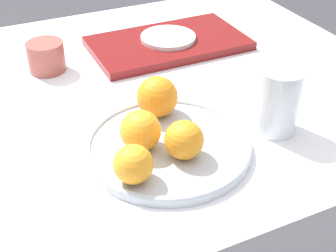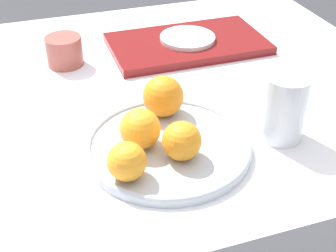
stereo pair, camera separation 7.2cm
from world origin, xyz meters
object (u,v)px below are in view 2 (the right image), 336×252
at_px(orange_2, 163,96).
at_px(side_plate, 188,38).
at_px(orange_3, 127,161).
at_px(orange_0, 140,129).
at_px(water_glass, 284,107).
at_px(cup_2, 64,51).
at_px(serving_tray, 187,44).
at_px(orange_1, 182,141).
at_px(fruit_platter, 168,146).

relative_size(orange_2, side_plate, 0.57).
bearing_deg(orange_2, orange_3, -125.14).
bearing_deg(orange_0, water_glass, -8.15).
xyz_separation_m(orange_2, cup_2, (-0.14, 0.28, -0.02)).
bearing_deg(serving_tray, orange_3, -121.03).
xyz_separation_m(water_glass, side_plate, (-0.03, 0.40, -0.04)).
bearing_deg(side_plate, orange_3, -121.03).
xyz_separation_m(orange_1, orange_3, (-0.10, -0.02, -0.00)).
distance_m(fruit_platter, orange_2, 0.10).
bearing_deg(orange_0, orange_1, -42.80).
bearing_deg(water_glass, side_plate, 94.03).
xyz_separation_m(orange_1, side_plate, (0.16, 0.41, -0.02)).
bearing_deg(orange_2, fruit_platter, -103.11).
bearing_deg(water_glass, orange_3, -172.79).
distance_m(fruit_platter, water_glass, 0.21).
height_order(orange_3, side_plate, orange_3).
relative_size(water_glass, side_plate, 0.91).
relative_size(orange_1, cup_2, 0.80).
bearing_deg(orange_0, serving_tray, 58.76).
bearing_deg(cup_2, orange_3, -85.74).
height_order(orange_0, orange_1, orange_0).
height_order(serving_tray, cup_2, cup_2).
relative_size(serving_tray, cup_2, 4.58).
bearing_deg(fruit_platter, water_glass, -6.91).
height_order(orange_1, side_plate, orange_1).
height_order(orange_0, side_plate, orange_0).
xyz_separation_m(serving_tray, side_plate, (0.00, 0.00, 0.02)).
distance_m(orange_2, water_glass, 0.21).
distance_m(orange_0, orange_3, 0.08).
height_order(orange_3, serving_tray, orange_3).
distance_m(fruit_platter, serving_tray, 0.41).
bearing_deg(orange_3, water_glass, 7.21).
xyz_separation_m(water_glass, serving_tray, (-0.03, 0.40, -0.05)).
relative_size(orange_2, orange_3, 1.23).
distance_m(orange_1, orange_2, 0.13).
height_order(orange_0, orange_2, orange_2).
distance_m(side_plate, cup_2, 0.29).
bearing_deg(orange_1, water_glass, 4.56).
xyz_separation_m(serving_tray, cup_2, (-0.29, 0.01, 0.02)).
relative_size(orange_0, cup_2, 0.85).
height_order(orange_2, cup_2, orange_2).
xyz_separation_m(side_plate, cup_2, (-0.29, 0.01, 0.01)).
relative_size(orange_3, serving_tray, 0.17).
bearing_deg(side_plate, serving_tray, 0.00).
relative_size(fruit_platter, serving_tray, 0.77).
distance_m(orange_2, cup_2, 0.32).
xyz_separation_m(fruit_platter, orange_0, (-0.04, 0.01, 0.04)).
bearing_deg(side_plate, fruit_platter, -115.08).
distance_m(orange_1, cup_2, 0.44).
distance_m(orange_3, side_plate, 0.50).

